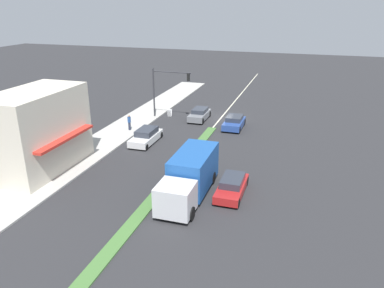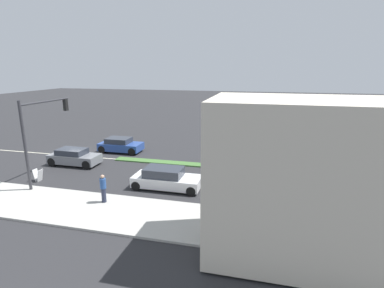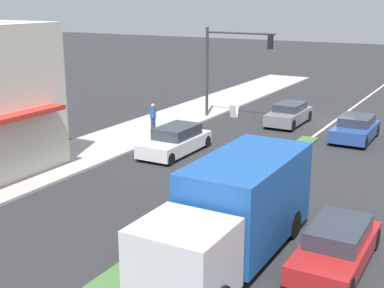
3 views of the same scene
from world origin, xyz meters
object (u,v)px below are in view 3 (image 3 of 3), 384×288
Objects in this scene: van_white at (176,141)px; coupe_blue at (355,129)px; traffic_signal_main at (228,58)px; suv_grey at (289,114)px; warning_aframe_sign at (234,111)px; pedestrian at (153,117)px; delivery_truck at (234,211)px; hatchback_red at (337,246)px.

van_white is 1.13× the size of coupe_blue.
suv_grey is (-3.92, -0.57, -3.26)m from traffic_signal_main.
van_white is at bearing 96.19° from warning_aframe_sign.
warning_aframe_sign is at bearing -83.81° from van_white.
traffic_signal_main is 9.03m from coupe_blue.
pedestrian is at bearing 22.25° from coupe_blue.
coupe_blue is (-8.17, 2.02, 0.22)m from warning_aframe_sign.
van_white reaches higher than warning_aframe_sign.
delivery_truck reaches higher than warning_aframe_sign.
coupe_blue is (-4.40, 1.82, 0.00)m from suv_grey.
delivery_truck is at bearing 116.42° from traffic_signal_main.
suv_grey is 17.88m from hatchback_red.
delivery_truck is at bearing 18.82° from hatchback_red.
traffic_signal_main is 8.85m from van_white.
suv_grey is at bearing -171.75° from traffic_signal_main.
hatchback_red is at bearing 113.74° from suv_grey.
warning_aframe_sign is at bearing -65.01° from delivery_truck.
hatchback_red is at bearing 100.89° from coupe_blue.
warning_aframe_sign is at bearing -13.91° from coupe_blue.
coupe_blue is at bearing 157.54° from suv_grey.
pedestrian is at bearing 70.15° from traffic_signal_main.
pedestrian reaches higher than warning_aframe_sign.
coupe_blue is at bearing -157.75° from pedestrian.
warning_aframe_sign is 3.78m from suv_grey.
coupe_blue is (-7.20, -6.90, 0.00)m from van_white.
traffic_signal_main is 1.28× the size of van_white.
van_white is (-1.12, 8.15, -3.26)m from traffic_signal_main.
van_white reaches higher than coupe_blue.
delivery_truck is 17.89m from suv_grey.
warning_aframe_sign is at bearing -108.85° from pedestrian.
hatchback_red is at bearing 125.15° from traffic_signal_main.
delivery_truck is 15.53m from coupe_blue.
hatchback_red is (-10.97, 16.57, 0.17)m from warning_aframe_sign.
van_white is (2.80, 8.72, 0.00)m from suv_grey.
coupe_blue is (2.80, -14.55, 0.04)m from hatchback_red.
coupe_blue is (-8.32, 1.25, -3.26)m from traffic_signal_main.
delivery_truck is (-8.17, 17.53, 1.04)m from warning_aframe_sign.
traffic_signal_main is at bearing -109.85° from pedestrian.
delivery_truck is 1.76× the size of hatchback_red.
van_white is (7.20, -8.60, -0.83)m from delivery_truck.
delivery_truck is at bearing 132.36° from pedestrian.
traffic_signal_main reaches higher than coupe_blue.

